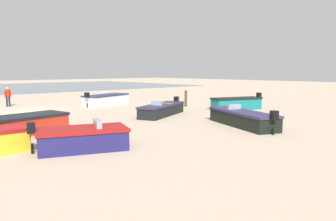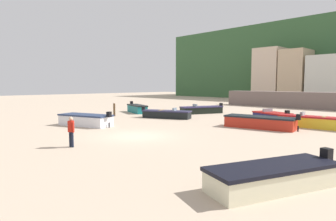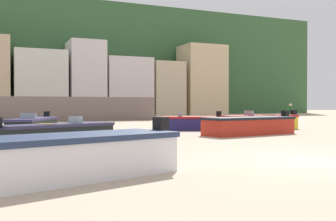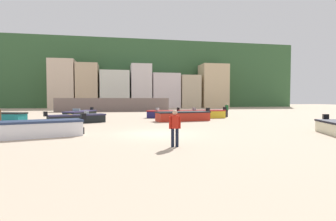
{
  "view_description": "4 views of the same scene",
  "coord_description": "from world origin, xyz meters",
  "px_view_note": "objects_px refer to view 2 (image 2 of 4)",
  "views": [
    {
      "loc": [
        8.34,
        24.38,
        2.99
      ],
      "look_at": [
        -2.13,
        12.88,
        1.06
      ],
      "focal_mm": 34.48,
      "sensor_mm": 36.0,
      "label": 1
    },
    {
      "loc": [
        14.55,
        -11.3,
        3.31
      ],
      "look_at": [
        -5.67,
        8.43,
        0.75
      ],
      "focal_mm": 30.84,
      "sensor_mm": 36.0,
      "label": 2
    },
    {
      "loc": [
        -8.03,
        -8.48,
        1.54
      ],
      "look_at": [
        2.37,
        15.95,
        1.15
      ],
      "focal_mm": 42.9,
      "sensor_mm": 36.0,
      "label": 3
    },
    {
      "loc": [
        -2.27,
        -15.63,
        2.09
      ],
      "look_at": [
        2.57,
        9.61,
        0.98
      ],
      "focal_mm": 28.14,
      "sensor_mm": 36.0,
      "label": 4
    }
  ],
  "objects_px": {
    "boat_black_1": "(167,114)",
    "boat_yellow_3": "(315,122)",
    "boat_white_2": "(86,120)",
    "boat_cream_7": "(274,176)",
    "boat_red_0": "(260,122)",
    "beach_walker_foreground": "(71,129)",
    "mooring_post_near_water": "(114,110)",
    "boat_teal_4": "(137,109)",
    "boat_navy_6": "(272,117)",
    "boat_black_5": "(202,110)"
  },
  "relations": [
    {
      "from": "boat_black_1",
      "to": "boat_yellow_3",
      "type": "height_order",
      "value": "boat_yellow_3"
    },
    {
      "from": "boat_yellow_3",
      "to": "boat_black_5",
      "type": "relative_size",
      "value": 1.07
    },
    {
      "from": "boat_black_1",
      "to": "boat_teal_4",
      "type": "height_order",
      "value": "boat_teal_4"
    },
    {
      "from": "boat_yellow_3",
      "to": "boat_teal_4",
      "type": "bearing_deg",
      "value": 92.67
    },
    {
      "from": "boat_black_1",
      "to": "boat_navy_6",
      "type": "bearing_deg",
      "value": 96.59
    },
    {
      "from": "boat_white_2",
      "to": "mooring_post_near_water",
      "type": "bearing_deg",
      "value": 18.89
    },
    {
      "from": "boat_white_2",
      "to": "mooring_post_near_water",
      "type": "distance_m",
      "value": 7.01
    },
    {
      "from": "boat_black_1",
      "to": "boat_yellow_3",
      "type": "distance_m",
      "value": 13.06
    },
    {
      "from": "boat_red_0",
      "to": "mooring_post_near_water",
      "type": "xyz_separation_m",
      "value": [
        -14.68,
        -3.25,
        0.21
      ]
    },
    {
      "from": "mooring_post_near_water",
      "to": "boat_black_5",
      "type": "bearing_deg",
      "value": 62.61
    },
    {
      "from": "beach_walker_foreground",
      "to": "boat_black_5",
      "type": "bearing_deg",
      "value": -73.19
    },
    {
      "from": "boat_teal_4",
      "to": "boat_navy_6",
      "type": "relative_size",
      "value": 1.15
    },
    {
      "from": "boat_teal_4",
      "to": "boat_black_5",
      "type": "bearing_deg",
      "value": 147.37
    },
    {
      "from": "boat_black_1",
      "to": "boat_yellow_3",
      "type": "bearing_deg",
      "value": 81.64
    },
    {
      "from": "boat_yellow_3",
      "to": "mooring_post_near_water",
      "type": "distance_m",
      "value": 18.67
    },
    {
      "from": "boat_red_0",
      "to": "boat_white_2",
      "type": "distance_m",
      "value": 13.65
    },
    {
      "from": "boat_teal_4",
      "to": "beach_walker_foreground",
      "type": "distance_m",
      "value": 18.78
    },
    {
      "from": "boat_yellow_3",
      "to": "boat_black_5",
      "type": "height_order",
      "value": "boat_yellow_3"
    },
    {
      "from": "boat_black_1",
      "to": "boat_red_0",
      "type": "bearing_deg",
      "value": 68.93
    },
    {
      "from": "boat_yellow_3",
      "to": "boat_navy_6",
      "type": "bearing_deg",
      "value": 66.69
    },
    {
      "from": "boat_black_5",
      "to": "boat_teal_4",
      "type": "bearing_deg",
      "value": 59.96
    },
    {
      "from": "boat_black_5",
      "to": "boat_cream_7",
      "type": "xyz_separation_m",
      "value": [
        16.75,
        -17.0,
        -0.03
      ]
    },
    {
      "from": "boat_black_1",
      "to": "beach_walker_foreground",
      "type": "xyz_separation_m",
      "value": [
        5.95,
        -12.76,
        0.56
      ]
    },
    {
      "from": "boat_teal_4",
      "to": "boat_black_1",
      "type": "bearing_deg",
      "value": 97.16
    },
    {
      "from": "boat_black_1",
      "to": "boat_yellow_3",
      "type": "relative_size",
      "value": 0.9
    },
    {
      "from": "boat_cream_7",
      "to": "mooring_post_near_water",
      "type": "bearing_deg",
      "value": -0.31
    },
    {
      "from": "boat_cream_7",
      "to": "beach_walker_foreground",
      "type": "bearing_deg",
      "value": 30.7
    },
    {
      "from": "boat_red_0",
      "to": "beach_walker_foreground",
      "type": "distance_m",
      "value": 13.8
    },
    {
      "from": "boat_navy_6",
      "to": "boat_cream_7",
      "type": "distance_m",
      "value": 17.8
    },
    {
      "from": "boat_red_0",
      "to": "boat_black_1",
      "type": "relative_size",
      "value": 1.11
    },
    {
      "from": "boat_yellow_3",
      "to": "boat_navy_6",
      "type": "xyz_separation_m",
      "value": [
        -4.14,
        1.46,
        -0.03
      ]
    },
    {
      "from": "boat_cream_7",
      "to": "boat_red_0",
      "type": "bearing_deg",
      "value": -39.23
    },
    {
      "from": "boat_black_5",
      "to": "mooring_post_near_water",
      "type": "xyz_separation_m",
      "value": [
        -4.54,
        -8.76,
        0.25
      ]
    },
    {
      "from": "boat_red_0",
      "to": "boat_navy_6",
      "type": "bearing_deg",
      "value": 5.26
    },
    {
      "from": "boat_white_2",
      "to": "mooring_post_near_water",
      "type": "xyz_separation_m",
      "value": [
        -4.26,
        5.56,
        0.21
      ]
    },
    {
      "from": "boat_red_0",
      "to": "boat_yellow_3",
      "type": "bearing_deg",
      "value": -53.82
    },
    {
      "from": "boat_white_2",
      "to": "boat_cream_7",
      "type": "xyz_separation_m",
      "value": [
        17.03,
        -2.67,
        -0.07
      ]
    },
    {
      "from": "boat_yellow_3",
      "to": "boat_cream_7",
      "type": "distance_m",
      "value": 14.98
    },
    {
      "from": "boat_navy_6",
      "to": "beach_walker_foreground",
      "type": "xyz_separation_m",
      "value": [
        -2.48,
        -17.77,
        0.52
      ]
    },
    {
      "from": "boat_red_0",
      "to": "mooring_post_near_water",
      "type": "distance_m",
      "value": 15.03
    },
    {
      "from": "boat_navy_6",
      "to": "mooring_post_near_water",
      "type": "height_order",
      "value": "mooring_post_near_water"
    },
    {
      "from": "boat_white_2",
      "to": "boat_teal_4",
      "type": "relative_size",
      "value": 1.13
    },
    {
      "from": "boat_black_5",
      "to": "boat_cream_7",
      "type": "relative_size",
      "value": 1.08
    },
    {
      "from": "boat_black_5",
      "to": "beach_walker_foreground",
      "type": "xyz_separation_m",
      "value": [
        6.42,
        -18.79,
        0.53
      ]
    },
    {
      "from": "boat_yellow_3",
      "to": "boat_cream_7",
      "type": "relative_size",
      "value": 1.15
    },
    {
      "from": "boat_black_1",
      "to": "mooring_post_near_water",
      "type": "height_order",
      "value": "mooring_post_near_water"
    },
    {
      "from": "boat_black_1",
      "to": "boat_navy_6",
      "type": "xyz_separation_m",
      "value": [
        8.43,
        5.02,
        0.03
      ]
    },
    {
      "from": "boat_yellow_3",
      "to": "boat_teal_4",
      "type": "xyz_separation_m",
      "value": [
        -18.98,
        -2.18,
        0.01
      ]
    },
    {
      "from": "boat_yellow_3",
      "to": "boat_navy_6",
      "type": "relative_size",
      "value": 1.48
    },
    {
      "from": "boat_white_2",
      "to": "boat_cream_7",
      "type": "height_order",
      "value": "boat_white_2"
    }
  ]
}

